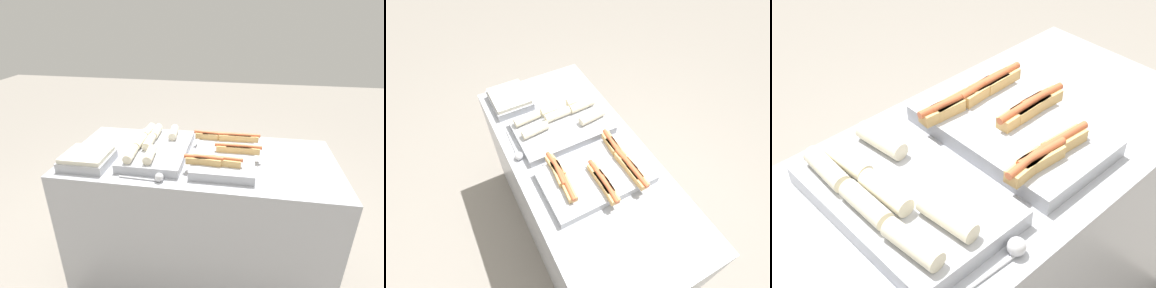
% 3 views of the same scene
% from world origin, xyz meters
% --- Properties ---
extents(ground_plane, '(12.00, 12.00, 0.00)m').
position_xyz_m(ground_plane, '(0.00, 0.00, 0.00)').
color(ground_plane, gray).
extents(counter, '(1.56, 0.72, 0.94)m').
position_xyz_m(counter, '(0.00, 0.00, 0.47)').
color(counter, '#A8AAB2').
rests_on(counter, ground_plane).
extents(tray_hotdogs, '(0.41, 0.55, 0.10)m').
position_xyz_m(tray_hotdogs, '(0.15, 0.01, 0.97)').
color(tray_hotdogs, '#A8AAB2').
rests_on(tray_hotdogs, counter).
extents(tray_wraps, '(0.35, 0.54, 0.10)m').
position_xyz_m(tray_wraps, '(-0.26, 0.01, 0.97)').
color(tray_wraps, '#A8AAB2').
rests_on(tray_wraps, counter).
extents(tray_side_front, '(0.26, 0.23, 0.07)m').
position_xyz_m(tray_side_front, '(-0.60, -0.19, 0.97)').
color(tray_side_front, '#A8AAB2').
rests_on(tray_side_front, counter).
extents(serving_spoon_near, '(0.24, 0.05, 0.05)m').
position_xyz_m(serving_spoon_near, '(-0.18, -0.30, 0.96)').
color(serving_spoon_near, silver).
rests_on(serving_spoon_near, counter).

